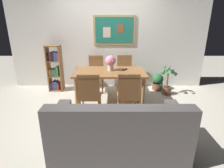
% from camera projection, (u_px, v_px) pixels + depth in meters
% --- Properties ---
extents(ground_plane, '(12.00, 12.00, 0.00)m').
position_uv_depth(ground_plane, '(107.00, 108.00, 3.90)').
color(ground_plane, beige).
extents(wall_back_with_painting, '(5.20, 0.14, 2.60)m').
position_uv_depth(wall_back_with_painting, '(108.00, 39.00, 4.85)').
color(wall_back_with_painting, silver).
rests_on(wall_back_with_painting, ground_plane).
extents(dining_table, '(1.54, 0.88, 0.73)m').
position_uv_depth(dining_table, '(109.00, 75.00, 4.02)').
color(dining_table, brown).
rests_on(dining_table, ground_plane).
extents(dining_chair_near_left, '(0.40, 0.41, 0.91)m').
position_uv_depth(dining_chair_near_left, '(89.00, 93.00, 3.30)').
color(dining_chair_near_left, brown).
rests_on(dining_chair_near_left, ground_plane).
extents(dining_chair_far_left, '(0.40, 0.41, 0.91)m').
position_uv_depth(dining_chair_far_left, '(96.00, 70.00, 4.77)').
color(dining_chair_far_left, brown).
rests_on(dining_chair_far_left, ground_plane).
extents(dining_chair_far_right, '(0.40, 0.41, 0.91)m').
position_uv_depth(dining_chair_far_right, '(124.00, 70.00, 4.81)').
color(dining_chair_far_right, brown).
rests_on(dining_chair_far_right, ground_plane).
extents(dining_chair_near_right, '(0.40, 0.41, 0.91)m').
position_uv_depth(dining_chair_near_right, '(128.00, 93.00, 3.32)').
color(dining_chair_near_right, brown).
rests_on(dining_chair_near_right, ground_plane).
extents(leather_couch, '(1.80, 0.84, 0.84)m').
position_uv_depth(leather_couch, '(118.00, 134.00, 2.50)').
color(leather_couch, '#514C4C').
rests_on(leather_couch, ground_plane).
extents(bookshelf, '(0.36, 0.28, 1.19)m').
position_uv_depth(bookshelf, '(54.00, 69.00, 4.74)').
color(bookshelf, brown).
rests_on(bookshelf, ground_plane).
extents(potted_ivy, '(0.29, 0.31, 0.44)m').
position_uv_depth(potted_ivy, '(157.00, 82.00, 4.89)').
color(potted_ivy, brown).
rests_on(potted_ivy, ground_plane).
extents(potted_palm, '(0.38, 0.40, 0.78)m').
position_uv_depth(potted_palm, '(167.00, 82.00, 4.54)').
color(potted_palm, brown).
rests_on(potted_palm, ground_plane).
extents(flower_vase, '(0.24, 0.22, 0.33)m').
position_uv_depth(flower_vase, '(110.00, 62.00, 3.98)').
color(flower_vase, beige).
rests_on(flower_vase, dining_table).
extents(tv_remote, '(0.12, 0.16, 0.02)m').
position_uv_depth(tv_remote, '(124.00, 69.00, 4.10)').
color(tv_remote, black).
rests_on(tv_remote, dining_table).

